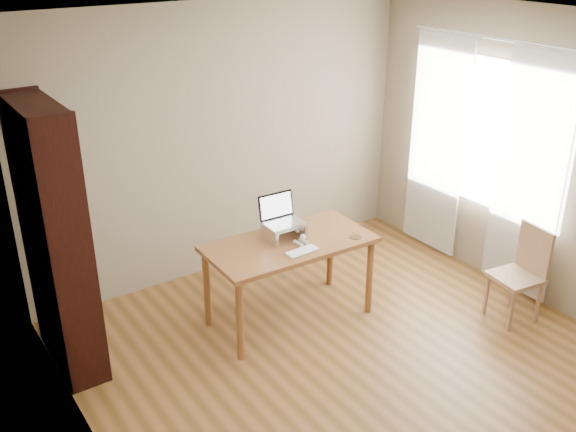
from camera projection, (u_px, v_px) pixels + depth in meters
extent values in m
cube|color=brown|center=(375.00, 378.00, 4.94)|extent=(4.00, 4.50, 0.02)
cube|color=silver|center=(400.00, 27.00, 3.87)|extent=(4.00, 4.50, 0.02)
cube|color=#89775C|center=(225.00, 141.00, 6.11)|extent=(4.00, 0.02, 2.60)
cube|color=#89775C|center=(101.00, 314.00, 3.37)|extent=(0.02, 4.50, 2.60)
cube|color=#89775C|center=(563.00, 168.00, 5.43)|extent=(0.02, 4.50, 2.60)
cube|color=white|center=(487.00, 134.00, 5.98)|extent=(0.01, 1.80, 1.40)
cube|color=black|center=(73.00, 263.00, 4.41)|extent=(0.30, 0.04, 2.10)
cube|color=black|center=(40.00, 220.00, 5.06)|extent=(0.30, 0.04, 2.10)
cube|color=black|center=(36.00, 245.00, 4.66)|extent=(0.02, 0.90, 2.10)
cube|color=black|center=(74.00, 354.00, 5.15)|extent=(0.30, 0.84, 0.02)
cube|color=black|center=(75.00, 335.00, 5.09)|extent=(0.20, 0.78, 0.28)
cube|color=black|center=(68.00, 318.00, 5.01)|extent=(0.30, 0.84, 0.03)
cube|color=black|center=(69.00, 299.00, 4.96)|extent=(0.20, 0.78, 0.28)
cube|color=black|center=(62.00, 281.00, 4.87)|extent=(0.30, 0.84, 0.02)
cube|color=black|center=(63.00, 260.00, 4.82)|extent=(0.20, 0.78, 0.28)
cube|color=black|center=(55.00, 240.00, 4.73)|extent=(0.30, 0.84, 0.02)
cube|color=black|center=(56.00, 219.00, 4.68)|extent=(0.20, 0.78, 0.28)
cube|color=black|center=(48.00, 198.00, 4.59)|extent=(0.30, 0.84, 0.02)
cube|color=black|center=(49.00, 175.00, 4.54)|extent=(0.20, 0.78, 0.28)
cube|color=black|center=(41.00, 153.00, 4.45)|extent=(0.30, 0.84, 0.02)
cube|color=black|center=(41.00, 128.00, 4.40)|extent=(0.20, 0.78, 0.28)
cube|color=black|center=(33.00, 105.00, 4.31)|extent=(0.30, 0.84, 0.03)
cube|color=white|center=(529.00, 178.00, 5.64)|extent=(0.03, 0.70, 2.20)
cube|color=white|center=(437.00, 146.00, 6.47)|extent=(0.03, 0.70, 2.20)
cylinder|color=silver|center=(495.00, 38.00, 5.59)|extent=(0.03, 1.90, 0.03)
cube|color=brown|center=(290.00, 244.00, 5.39)|extent=(1.44, 0.75, 0.04)
cylinder|color=brown|center=(207.00, 290.00, 5.43)|extent=(0.06, 0.06, 0.71)
cylinder|color=brown|center=(328.00, 250.00, 6.10)|extent=(0.06, 0.06, 0.71)
cylinder|color=brown|center=(242.00, 322.00, 4.99)|extent=(0.06, 0.06, 0.71)
cylinder|color=brown|center=(369.00, 276.00, 5.66)|extent=(0.06, 0.06, 0.71)
cube|color=silver|center=(270.00, 236.00, 5.35)|extent=(0.03, 0.25, 0.12)
cube|color=silver|center=(298.00, 228.00, 5.49)|extent=(0.03, 0.25, 0.12)
cube|color=silver|center=(284.00, 225.00, 5.39)|extent=(0.32, 0.25, 0.01)
cube|color=silver|center=(284.00, 223.00, 5.39)|extent=(0.34, 0.24, 0.02)
cube|color=black|center=(275.00, 205.00, 5.44)|extent=(0.33, 0.06, 0.22)
cube|color=white|center=(276.00, 206.00, 5.43)|extent=(0.30, 0.05, 0.19)
cube|color=silver|center=(302.00, 252.00, 5.20)|extent=(0.30, 0.14, 0.02)
cube|color=white|center=(302.00, 251.00, 5.20)|extent=(0.28, 0.12, 0.00)
cylinder|color=#54351D|center=(356.00, 237.00, 5.46)|extent=(0.10, 0.10, 0.01)
ellipsoid|color=#443B36|center=(286.00, 229.00, 5.46)|extent=(0.18, 0.41, 0.14)
ellipsoid|color=#443B36|center=(279.00, 225.00, 5.54)|extent=(0.16, 0.17, 0.13)
ellipsoid|color=#443B36|center=(299.00, 234.00, 5.30)|extent=(0.11, 0.10, 0.10)
ellipsoid|color=silver|center=(296.00, 237.00, 5.35)|extent=(0.10, 0.10, 0.09)
sphere|color=silver|center=(301.00, 238.00, 5.28)|extent=(0.05, 0.05, 0.05)
cone|color=#443B36|center=(296.00, 230.00, 5.27)|extent=(0.03, 0.04, 0.05)
cone|color=#443B36|center=(301.00, 228.00, 5.30)|extent=(0.03, 0.04, 0.05)
cylinder|color=silver|center=(296.00, 244.00, 5.31)|extent=(0.03, 0.10, 0.03)
cylinder|color=silver|center=(302.00, 242.00, 5.34)|extent=(0.03, 0.10, 0.03)
cylinder|color=#443B36|center=(286.00, 226.00, 5.62)|extent=(0.14, 0.22, 0.03)
cube|color=tan|center=(515.00, 278.00, 5.53)|extent=(0.43, 0.43, 0.04)
cylinder|color=tan|center=(515.00, 311.00, 5.41)|extent=(0.04, 0.04, 0.40)
cylinder|color=tan|center=(538.00, 300.00, 5.57)|extent=(0.04, 0.04, 0.40)
cylinder|color=tan|center=(487.00, 295.00, 5.64)|extent=(0.04, 0.04, 0.40)
cylinder|color=tan|center=(509.00, 285.00, 5.80)|extent=(0.04, 0.04, 0.40)
cube|color=tan|center=(532.00, 249.00, 5.52)|extent=(0.08, 0.36, 0.45)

